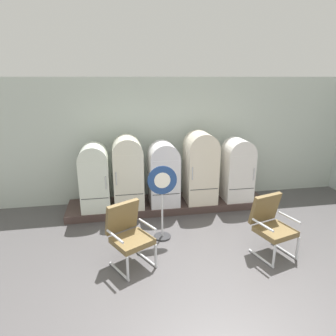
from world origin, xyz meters
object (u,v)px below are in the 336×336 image
at_px(refrigerator_1, 128,170).
at_px(armchair_right, 271,223).
at_px(refrigerator_2, 164,172).
at_px(refrigerator_0, 95,175).
at_px(refrigerator_3, 200,165).
at_px(refrigerator_4, 237,168).
at_px(armchair_left, 128,232).
at_px(sign_stand, 162,202).

bearing_deg(refrigerator_1, armchair_right, -41.91).
bearing_deg(refrigerator_2, refrigerator_0, 179.85).
height_order(refrigerator_0, armchair_right, refrigerator_0).
relative_size(refrigerator_3, refrigerator_4, 1.12).
bearing_deg(refrigerator_4, armchair_left, -143.77).
height_order(refrigerator_4, armchair_left, refrigerator_4).
xyz_separation_m(refrigerator_2, refrigerator_3, (0.84, 0.01, 0.11)).
xyz_separation_m(refrigerator_1, refrigerator_2, (0.78, -0.01, -0.08)).
bearing_deg(armchair_left, refrigerator_2, 65.53).
xyz_separation_m(refrigerator_1, sign_stand, (0.55, -1.24, -0.24)).
xyz_separation_m(armchair_left, sign_stand, (0.65, 0.69, 0.17)).
relative_size(armchair_right, sign_stand, 0.72).
distance_m(refrigerator_3, armchair_right, 2.18).
distance_m(refrigerator_3, sign_stand, 1.65).
bearing_deg(armchair_left, refrigerator_1, 87.11).
distance_m(armchair_right, sign_stand, 1.90).
xyz_separation_m(refrigerator_0, sign_stand, (1.25, -1.23, -0.17)).
height_order(refrigerator_2, armchair_right, refrigerator_2).
relative_size(refrigerator_1, armchair_right, 1.51).
relative_size(refrigerator_0, refrigerator_1, 0.91).
distance_m(refrigerator_1, armchair_right, 3.07).
relative_size(armchair_left, armchair_right, 1.00).
bearing_deg(armchair_left, refrigerator_4, 36.23).
relative_size(refrigerator_1, sign_stand, 1.09).
bearing_deg(refrigerator_3, refrigerator_0, -179.95).
distance_m(refrigerator_2, refrigerator_4, 1.70).
height_order(refrigerator_1, armchair_right, refrigerator_1).
relative_size(refrigerator_3, sign_stand, 1.13).
xyz_separation_m(refrigerator_1, refrigerator_3, (1.61, -0.01, 0.03)).
distance_m(refrigerator_4, armchair_left, 3.21).
bearing_deg(refrigerator_3, refrigerator_1, 179.74).
xyz_separation_m(refrigerator_3, refrigerator_4, (0.87, -0.04, -0.09)).
bearing_deg(refrigerator_4, armchair_right, -96.05).
distance_m(refrigerator_0, refrigerator_4, 3.18).
relative_size(refrigerator_4, armchair_left, 1.39).
bearing_deg(refrigerator_2, armchair_right, -53.57).
bearing_deg(sign_stand, refrigerator_3, 49.33).
bearing_deg(armchair_left, refrigerator_0, 107.51).
bearing_deg(refrigerator_0, refrigerator_1, 0.77).
bearing_deg(refrigerator_0, refrigerator_3, 0.05).
bearing_deg(sign_stand, armchair_right, -24.80).
height_order(refrigerator_2, sign_stand, refrigerator_2).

